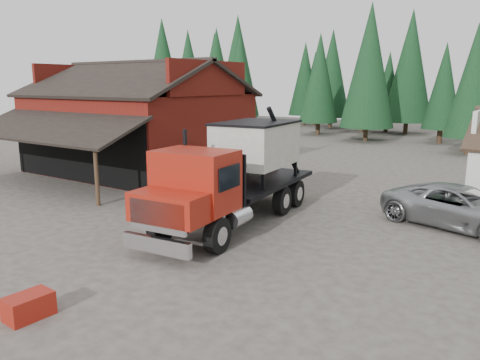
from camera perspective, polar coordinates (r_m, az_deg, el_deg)
The scene contains 9 objects.
ground at distance 17.90m, azimuth -10.77°, elevation -7.08°, with size 120.00×120.00×0.00m, color #494139.
red_barn at distance 31.91m, azimuth -12.34°, elevation 6.02°, with size 12.80×13.63×7.18m.
conifer_backdrop at distance 55.49m, azimuth 21.72°, elevation 4.97°, with size 76.00×16.00×16.00m, color #11331B, non-canonical shape.
near_pine_a at distance 52.48m, azimuth -6.27°, elevation 12.38°, with size 4.40×4.40×11.40m.
near_pine_b at distance 42.29m, azimuth 26.61°, elevation 10.74°, with size 3.96×3.96×10.40m.
near_pine_d at distance 48.63m, azimuth 15.48°, elevation 13.28°, with size 5.28×5.28×13.40m.
feed_truck at distance 19.12m, azimuth -0.48°, elevation 1.17°, with size 3.88×10.68×4.72m.
silver_car at distance 20.67m, azimuth 25.34°, elevation -3.04°, with size 2.80×6.06×1.69m, color #94979B.
equip_box at distance 13.05m, azimuth -24.36°, elevation -13.84°, with size 0.70×1.10×0.60m, color maroon.
Camera 1 is at (12.16, -11.84, 5.70)m, focal length 35.00 mm.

